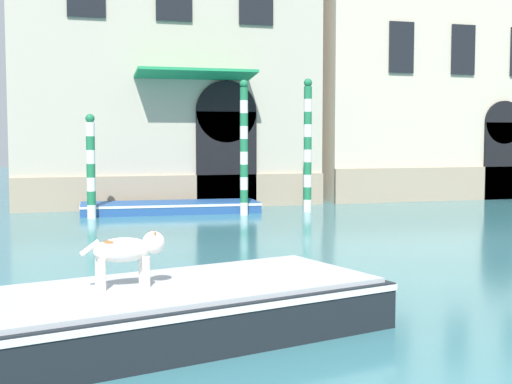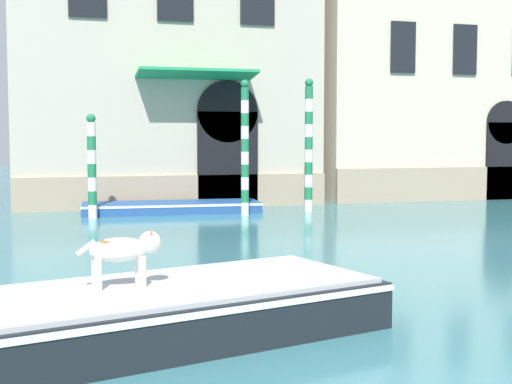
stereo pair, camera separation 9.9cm
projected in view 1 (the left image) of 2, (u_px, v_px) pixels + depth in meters
palazzo_right at (452, 53)px, 31.72m from camera, size 13.68×6.13×12.62m
boat_foreground at (108, 318)px, 8.74m from camera, size 7.65×4.20×0.68m
dog_on_deck at (128, 250)px, 9.00m from camera, size 1.08×0.38×0.72m
boat_moored_near_palazzo at (170, 207)px, 24.23m from camera, size 6.09×2.16×0.36m
mooring_pole_0 at (308, 145)px, 24.30m from camera, size 0.29×0.29×4.55m
mooring_pole_1 at (244, 147)px, 23.33m from camera, size 0.27×0.27×4.43m
mooring_pole_2 at (91, 166)px, 22.39m from camera, size 0.29×0.29×3.30m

